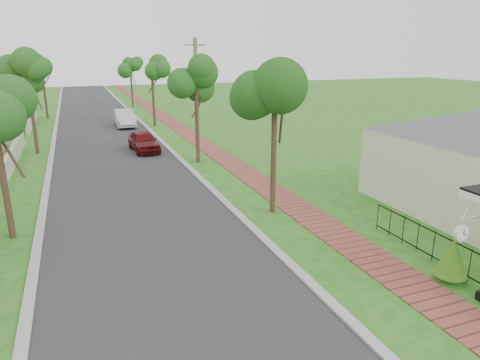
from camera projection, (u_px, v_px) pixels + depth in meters
ground at (317, 318)px, 10.46m from camera, size 160.00×160.00×0.00m
road at (113, 154)px, 27.29m from camera, size 7.00×120.00×0.02m
kerb_right at (170, 149)px, 28.55m from camera, size 0.30×120.00×0.10m
kerb_left at (51, 159)px, 26.02m from camera, size 0.30×120.00×0.10m
sidewalk at (207, 146)px, 29.45m from camera, size 1.50×120.00×0.03m
picket_fence at (470, 264)px, 12.00m from camera, size 0.03×8.02×1.00m
street_trees at (101, 76)px, 32.13m from camera, size 10.70×37.65×5.89m
parked_car_red at (144, 141)px, 27.87m from camera, size 1.81×3.92×1.30m
parked_car_white at (125, 118)px, 37.04m from camera, size 1.56×4.40×1.45m
near_tree at (275, 93)px, 16.06m from camera, size 2.33×2.33×5.98m
utility_pole at (197, 101)px, 24.51m from camera, size 1.20×0.24×7.02m
station_clock at (463, 232)px, 10.64m from camera, size 1.07×0.13×0.63m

